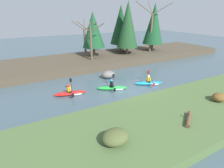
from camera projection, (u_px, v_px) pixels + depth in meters
The scene contains 17 objects.
ground_plane at pixel (128, 91), 15.93m from camera, with size 90.00×90.00×0.00m, color #425660.
riverbank_near at pixel (173, 116), 11.43m from camera, with size 44.00×6.20×0.61m.
riverbank_far at pixel (88, 61), 24.06m from camera, with size 44.00×8.13×0.88m.
conifer_tree_far_left at pixel (93, 30), 23.22m from camera, with size 3.02×3.02×5.88m.
conifer_tree_left at pixel (128, 25), 24.62m from camera, with size 3.07×3.07×7.29m.
conifer_tree_mid_left at pixel (121, 25), 26.57m from camera, with size 3.17×3.17×6.79m.
conifer_tree_centre at pixel (154, 24), 26.92m from camera, with size 3.12×3.12×7.08m.
bare_tree_mid_upstream at pixel (85, 40), 23.50m from camera, with size 2.75×2.72×4.92m.
bare_tree_mid_downstream at pixel (91, 42), 21.91m from camera, with size 2.74×2.71×4.90m.
bare_tree_downstream at pixel (151, 28), 26.42m from camera, with size 4.12×4.07×7.52m.
shrub_clump_nearest at pixel (115, 137), 8.51m from camera, with size 1.38×1.15×0.75m.
shrub_clump_second at pixel (219, 97), 12.66m from camera, with size 1.11×0.92×0.60m.
kayaker_lead at pixel (150, 83), 17.19m from camera, with size 2.72×1.98×1.20m.
kayaker_middle at pixel (113, 88), 16.08m from camera, with size 2.70×1.95×1.20m.
kayaker_trailing at pixel (71, 93), 15.04m from camera, with size 2.79×2.06×1.20m.
boulder_midstream at pixel (108, 75), 18.83m from camera, with size 1.44×1.12×0.81m.
driftwood_log at pixel (189, 119), 10.38m from camera, with size 1.44×1.14×0.44m.
Camera 1 is at (-8.16, -12.08, 6.61)m, focal length 28.00 mm.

